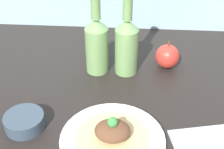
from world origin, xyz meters
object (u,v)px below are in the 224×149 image
plate (113,140)px  cider_bottle_right (127,44)px  dipping_bowl (24,121)px  plated_food (113,132)px  cider_bottle_left (97,43)px  apple (167,56)px

plate → cider_bottle_right: cider_bottle_right is taller
cider_bottle_right → dipping_bowl: bearing=-132.5°
plate → plated_food: size_ratio=1.45×
cider_bottle_right → plate: bearing=-93.9°
cider_bottle_left → plated_food: bearing=-77.2°
plated_food → cider_bottle_right: cider_bottle_right is taller
apple → dipping_bowl: (-38.56, -31.11, -2.12)cm
cider_bottle_right → plated_food: bearing=-93.9°
dipping_bowl → cider_bottle_left: bearing=59.9°
plated_food → cider_bottle_left: bearing=102.8°
plated_food → cider_bottle_left: cider_bottle_left is taller
apple → dipping_bowl: apple is taller
cider_bottle_left → dipping_bowl: 32.77cm
plated_food → dipping_bowl: (-23.02, 3.92, -1.73)cm
plated_food → apple: 38.33cm
cider_bottle_right → dipping_bowl: size_ratio=2.62×
plate → cider_bottle_right: (2.14, 31.34, 9.11)cm
cider_bottle_right → apple: (13.40, 3.70, -6.24)cm
cider_bottle_left → apple: 23.80cm
plated_food → dipping_bowl: 23.41cm
cider_bottle_right → dipping_bowl: 38.14cm
cider_bottle_left → apple: (22.67, 3.70, -6.24)cm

